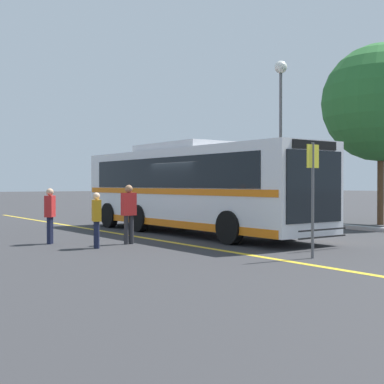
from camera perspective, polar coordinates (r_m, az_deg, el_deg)
ground_plane at (r=18.65m, az=0.32°, el=-4.61°), size 220.00×220.00×0.00m
lane_strip_0 at (r=18.07m, az=-5.72°, el=-4.78°), size 31.35×0.20×0.01m
curb_strip at (r=23.37m, az=12.54°, el=-3.34°), size 39.35×0.36×0.15m
transit_bus at (r=19.17m, az=-0.02°, el=0.64°), size 11.70×2.79×3.26m
parked_car_0 at (r=30.58m, az=-4.99°, el=-1.15°), size 4.35×2.17×1.37m
parked_car_1 at (r=25.65m, az=2.43°, el=-1.46°), size 4.17×2.16×1.43m
pedestrian_0 at (r=15.01m, az=-10.15°, el=-2.63°), size 0.47×0.34×1.54m
pedestrian_1 at (r=16.40m, az=-14.91°, el=-2.12°), size 0.47×0.43×1.65m
pedestrian_2 at (r=15.89m, az=-6.76°, el=-1.95°), size 0.23×0.42×1.75m
bus_stop_sign at (r=13.06m, az=12.75°, el=0.65°), size 0.07×0.40×2.77m
street_lamp at (r=25.74m, az=9.44°, el=9.70°), size 0.59×0.59×7.55m
tree_0 at (r=24.99m, az=19.52°, el=8.95°), size 5.11×5.11×7.88m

